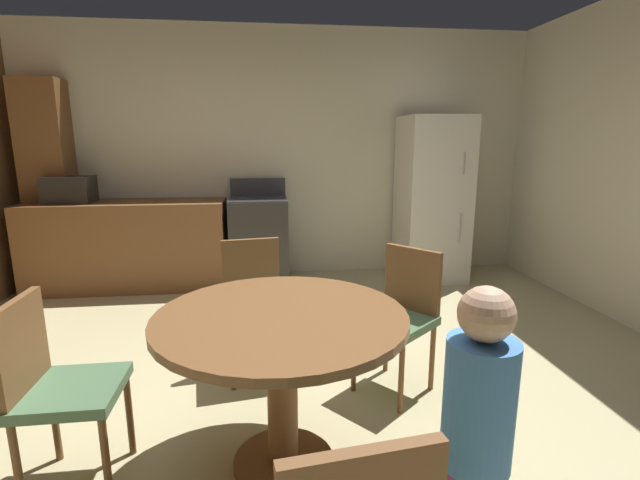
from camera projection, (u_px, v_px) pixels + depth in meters
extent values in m
plane|color=tan|center=(307.00, 410.00, 2.60)|extent=(14.00, 14.00, 0.00)
cube|color=beige|center=(282.00, 155.00, 5.08)|extent=(5.80, 0.12, 2.70)
cube|color=brown|center=(129.00, 245.00, 4.70)|extent=(1.97, 0.60, 0.90)
cube|color=brown|center=(51.00, 186.00, 4.65)|extent=(0.44, 0.36, 2.10)
cube|color=#2D2B28|center=(259.00, 242.00, 4.85)|extent=(0.60, 0.60, 0.90)
cube|color=#38383D|center=(258.00, 199.00, 4.76)|extent=(0.60, 0.60, 0.02)
cube|color=#38383D|center=(258.00, 187.00, 5.01)|extent=(0.60, 0.04, 0.18)
cube|color=silver|center=(432.00, 199.00, 4.94)|extent=(0.68, 0.66, 1.76)
cylinder|color=#B2B2B7|center=(464.00, 164.00, 4.54)|extent=(0.02, 0.02, 0.22)
cylinder|color=#B2B2B7|center=(459.00, 227.00, 4.68)|extent=(0.02, 0.02, 0.30)
cube|color=black|center=(69.00, 190.00, 4.51)|extent=(0.44, 0.32, 0.26)
cylinder|color=brown|center=(284.00, 461.00, 2.17)|extent=(0.47, 0.47, 0.03)
cylinder|color=brown|center=(282.00, 395.00, 2.09)|extent=(0.14, 0.14, 0.72)
cylinder|color=brown|center=(281.00, 318.00, 2.01)|extent=(1.13, 1.13, 0.04)
cylinder|color=brown|center=(401.00, 378.00, 2.53)|extent=(0.03, 0.03, 0.43)
cylinder|color=brown|center=(354.00, 358.00, 2.76)|extent=(0.03, 0.03, 0.43)
cylinder|color=brown|center=(432.00, 357.00, 2.78)|extent=(0.03, 0.03, 0.43)
cylinder|color=brown|center=(386.00, 340.00, 3.00)|extent=(0.03, 0.03, 0.43)
cube|color=#4C704C|center=(394.00, 321.00, 2.72)|extent=(0.56, 0.56, 0.05)
cube|color=brown|center=(412.00, 281.00, 2.80)|extent=(0.27, 0.31, 0.42)
cylinder|color=brown|center=(129.00, 414.00, 2.20)|extent=(0.03, 0.03, 0.43)
cylinder|color=brown|center=(106.00, 462.00, 1.87)|extent=(0.03, 0.03, 0.43)
cylinder|color=brown|center=(55.00, 419.00, 2.16)|extent=(0.03, 0.03, 0.43)
cylinder|color=brown|center=(17.00, 469.00, 1.83)|extent=(0.03, 0.03, 0.43)
cube|color=#4C704C|center=(72.00, 391.00, 1.96)|extent=(0.40, 0.40, 0.05)
cube|color=brown|center=(21.00, 348.00, 1.89)|extent=(0.04, 0.38, 0.42)
cylinder|color=brown|center=(287.00, 350.00, 2.86)|extent=(0.03, 0.03, 0.43)
cylinder|color=brown|center=(233.00, 357.00, 2.77)|extent=(0.03, 0.03, 0.43)
cylinder|color=brown|center=(278.00, 329.00, 3.18)|extent=(0.03, 0.03, 0.43)
cylinder|color=brown|center=(228.00, 335.00, 3.09)|extent=(0.03, 0.03, 0.43)
cube|color=#4C704C|center=(256.00, 308.00, 2.92)|extent=(0.45, 0.45, 0.05)
cube|color=brown|center=(251.00, 270.00, 3.05)|extent=(0.38, 0.09, 0.42)
cylinder|color=#4784CC|center=(479.00, 404.00, 1.41)|extent=(0.31, 0.31, 0.42)
sphere|color=#D6A884|center=(486.00, 314.00, 1.34)|extent=(0.17, 0.17, 0.17)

